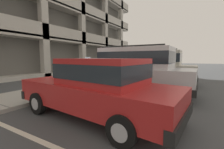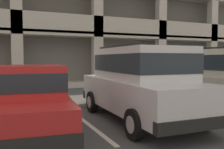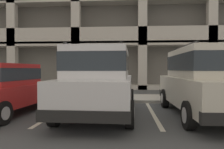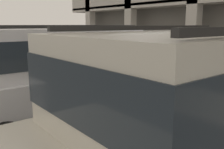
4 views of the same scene
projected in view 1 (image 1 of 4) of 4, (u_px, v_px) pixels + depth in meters
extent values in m
cube|color=#444749|center=(97.00, 89.00, 7.71)|extent=(80.00, 80.00, 0.10)
cube|color=#9E9B93|center=(77.00, 85.00, 8.33)|extent=(40.00, 2.20, 0.12)
cube|color=#606060|center=(77.00, 84.00, 8.32)|extent=(0.03, 2.16, 0.00)
cube|color=#606060|center=(113.00, 76.00, 11.78)|extent=(0.03, 2.16, 0.00)
cube|color=#606060|center=(132.00, 72.00, 15.23)|extent=(0.03, 2.16, 0.00)
cube|color=silver|center=(23.00, 134.00, 3.08)|extent=(0.12, 4.80, 0.01)
cube|color=silver|center=(103.00, 99.00, 5.70)|extent=(0.12, 4.80, 0.01)
cube|color=silver|center=(133.00, 86.00, 8.32)|extent=(0.12, 4.80, 0.01)
cube|color=silver|center=(148.00, 79.00, 10.94)|extent=(0.12, 4.80, 0.01)
cube|color=silver|center=(158.00, 75.00, 13.56)|extent=(0.12, 4.80, 0.01)
cube|color=silver|center=(135.00, 77.00, 6.51)|extent=(1.94, 4.74, 0.80)
cube|color=silver|center=(136.00, 58.00, 6.39)|extent=(1.68, 2.95, 0.84)
cube|color=#232B33|center=(136.00, 57.00, 6.39)|extent=(1.71, 2.97, 0.46)
cube|color=black|center=(93.00, 79.00, 7.72)|extent=(1.88, 0.20, 0.24)
cube|color=black|center=(195.00, 89.00, 5.36)|extent=(1.88, 0.20, 0.24)
cube|color=silver|center=(98.00, 71.00, 8.19)|extent=(0.24, 0.04, 0.14)
cube|color=silver|center=(85.00, 73.00, 7.22)|extent=(0.24, 0.04, 0.14)
cylinder|color=black|center=(116.00, 81.00, 8.06)|extent=(0.21, 0.66, 0.66)
cylinder|color=#B2B2B7|center=(116.00, 81.00, 8.06)|extent=(0.23, 0.37, 0.36)
cylinder|color=black|center=(95.00, 86.00, 6.53)|extent=(0.21, 0.66, 0.66)
cylinder|color=#B2B2B7|center=(95.00, 86.00, 6.53)|extent=(0.23, 0.37, 0.36)
cylinder|color=black|center=(173.00, 86.00, 6.58)|extent=(0.21, 0.66, 0.66)
cylinder|color=#B2B2B7|center=(173.00, 86.00, 6.58)|extent=(0.23, 0.37, 0.36)
cylinder|color=black|center=(165.00, 94.00, 5.04)|extent=(0.21, 0.66, 0.66)
cylinder|color=#B2B2B7|center=(165.00, 94.00, 5.04)|extent=(0.23, 0.37, 0.36)
cube|color=black|center=(142.00, 48.00, 6.92)|extent=(0.11, 2.62, 0.05)
cube|color=black|center=(130.00, 46.00, 5.75)|extent=(0.11, 2.62, 0.05)
cube|color=red|center=(95.00, 94.00, 4.00)|extent=(2.13, 4.55, 0.60)
cube|color=red|center=(103.00, 71.00, 3.76)|extent=(1.69, 2.12, 0.64)
cube|color=#232B33|center=(103.00, 71.00, 3.76)|extent=(1.71, 2.14, 0.35)
cube|color=black|center=(49.00, 90.00, 5.26)|extent=(1.74, 0.33, 0.24)
cube|color=black|center=(182.00, 119.00, 2.78)|extent=(1.74, 0.33, 0.24)
cube|color=silver|center=(60.00, 81.00, 5.69)|extent=(0.24, 0.05, 0.14)
cube|color=silver|center=(33.00, 86.00, 4.84)|extent=(0.24, 0.05, 0.14)
cylinder|color=black|center=(82.00, 92.00, 5.50)|extent=(0.22, 0.61, 0.60)
cylinder|color=#B2B2B7|center=(82.00, 92.00, 5.50)|extent=(0.21, 0.35, 0.33)
cylinder|color=black|center=(38.00, 103.00, 4.14)|extent=(0.22, 0.61, 0.60)
cylinder|color=#B2B2B7|center=(38.00, 103.00, 4.14)|extent=(0.21, 0.35, 0.33)
cylinder|color=black|center=(155.00, 106.00, 3.93)|extent=(0.22, 0.61, 0.60)
cylinder|color=#B2B2B7|center=(155.00, 106.00, 3.93)|extent=(0.21, 0.35, 0.33)
cylinder|color=black|center=(122.00, 131.00, 2.58)|extent=(0.22, 0.61, 0.60)
cylinder|color=#B2B2B7|center=(122.00, 131.00, 2.58)|extent=(0.21, 0.35, 0.33)
cube|color=beige|center=(153.00, 71.00, 9.16)|extent=(1.91, 4.73, 0.80)
cube|color=beige|center=(155.00, 58.00, 9.05)|extent=(1.67, 2.94, 0.84)
cube|color=#232B33|center=(155.00, 57.00, 9.04)|extent=(1.69, 2.96, 0.46)
cube|color=black|center=(119.00, 74.00, 10.30)|extent=(1.88, 0.19, 0.24)
cube|color=black|center=(196.00, 78.00, 8.09)|extent=(1.88, 0.19, 0.24)
cube|color=silver|center=(122.00, 68.00, 10.78)|extent=(0.24, 0.03, 0.14)
cube|color=silver|center=(115.00, 69.00, 9.78)|extent=(0.24, 0.03, 0.14)
cylinder|color=black|center=(136.00, 75.00, 10.69)|extent=(0.21, 0.66, 0.66)
cylinder|color=#B2B2B7|center=(136.00, 75.00, 10.69)|extent=(0.23, 0.37, 0.36)
cylinder|color=black|center=(125.00, 78.00, 9.12)|extent=(0.21, 0.66, 0.66)
cylinder|color=#B2B2B7|center=(125.00, 78.00, 9.12)|extent=(0.23, 0.37, 0.36)
cylinder|color=black|center=(180.00, 78.00, 9.30)|extent=(0.21, 0.66, 0.66)
cylinder|color=#B2B2B7|center=(180.00, 78.00, 9.30)|extent=(0.23, 0.37, 0.36)
cylinder|color=black|center=(177.00, 82.00, 7.73)|extent=(0.21, 0.66, 0.66)
cylinder|color=#B2B2B7|center=(177.00, 82.00, 7.73)|extent=(0.23, 0.37, 0.36)
cube|color=black|center=(157.00, 51.00, 9.59)|extent=(0.09, 2.62, 0.05)
cube|color=black|center=(152.00, 50.00, 8.39)|extent=(0.09, 2.62, 0.05)
cylinder|color=#595B60|center=(88.00, 75.00, 7.60)|extent=(0.07, 0.07, 1.12)
cube|color=#595B60|center=(88.00, 63.00, 7.53)|extent=(0.28, 0.06, 0.06)
cube|color=#424447|center=(87.00, 61.00, 7.43)|extent=(0.15, 0.11, 0.22)
cylinder|color=#8C99A3|center=(87.00, 58.00, 7.42)|extent=(0.15, 0.11, 0.15)
cube|color=#B7B293|center=(88.00, 62.00, 7.41)|extent=(0.08, 0.01, 0.08)
cube|color=#424447|center=(89.00, 61.00, 7.60)|extent=(0.15, 0.11, 0.22)
cylinder|color=#8C99A3|center=(89.00, 58.00, 7.59)|extent=(0.15, 0.11, 0.15)
cube|color=#B7B293|center=(90.00, 61.00, 7.58)|extent=(0.08, 0.01, 0.08)
cube|color=#B7B2A8|center=(14.00, 72.00, 14.61)|extent=(32.00, 10.00, 0.30)
cube|color=#B7B2A8|center=(12.00, 41.00, 14.27)|extent=(32.00, 10.00, 0.30)
cube|color=#B7B2A8|center=(45.00, 30.00, 11.81)|extent=(32.00, 0.20, 1.10)
cube|color=#B7B2A8|center=(10.00, 8.00, 13.94)|extent=(32.00, 10.00, 0.30)
cube|color=#B7B2A8|center=(81.00, 0.00, 15.40)|extent=(0.60, 0.50, 15.00)
cube|color=#B7B2A8|center=(105.00, 11.00, 19.35)|extent=(0.60, 0.50, 15.00)
cube|color=#B7B2A8|center=(121.00, 19.00, 23.30)|extent=(0.60, 0.50, 15.00)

